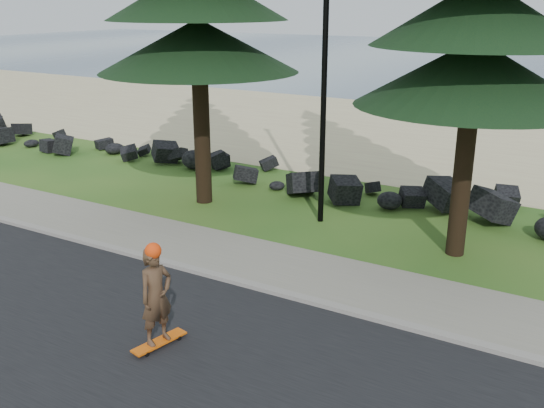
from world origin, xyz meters
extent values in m
plane|color=#285C1C|center=(0.00, 0.00, 0.00)|extent=(160.00, 160.00, 0.00)
cube|color=black|center=(0.00, -4.50, 0.01)|extent=(160.00, 7.00, 0.02)
cube|color=gray|center=(0.00, -0.90, 0.05)|extent=(160.00, 0.20, 0.10)
cube|color=gray|center=(0.00, 0.20, 0.04)|extent=(160.00, 2.00, 0.08)
cube|color=tan|center=(0.00, 14.50, 0.01)|extent=(160.00, 15.00, 0.01)
cylinder|color=black|center=(0.00, 3.20, 4.00)|extent=(0.14, 0.14, 8.00)
cube|color=#EA5F0D|center=(0.30, -3.46, 0.10)|extent=(0.44, 1.00, 0.03)
imported|color=#4D3423|center=(0.30, -3.46, 0.92)|extent=(0.51, 0.66, 1.62)
sphere|color=#FF400E|center=(0.30, -3.46, 1.70)|extent=(0.26, 0.26, 0.26)
camera|label=1|loc=(6.19, -9.99, 5.37)|focal=40.00mm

